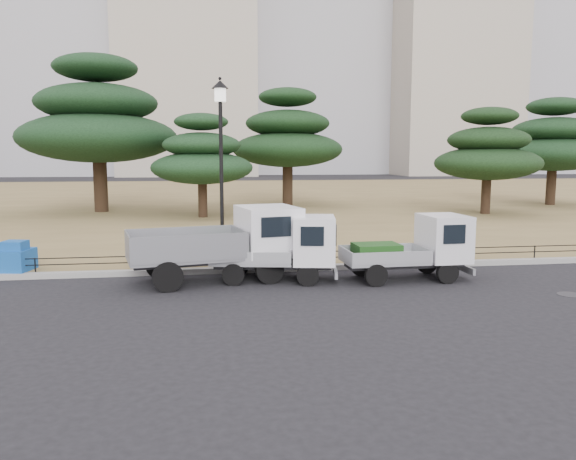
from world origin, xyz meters
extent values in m
plane|color=black|center=(0.00, 0.00, 0.00)|extent=(220.00, 220.00, 0.00)
cube|color=olive|center=(0.00, 30.60, 0.07)|extent=(120.00, 56.00, 0.15)
cube|color=gray|center=(0.00, 2.60, 0.08)|extent=(120.00, 0.25, 0.16)
cylinder|color=black|center=(-0.63, 1.03, 0.39)|extent=(0.79, 0.31, 0.77)
cylinder|color=black|center=(-0.96, 2.67, 0.39)|extent=(0.79, 0.31, 0.77)
cylinder|color=black|center=(-3.24, 0.50, 0.39)|extent=(0.79, 0.31, 0.77)
cylinder|color=black|center=(-3.57, 2.14, 0.39)|extent=(0.79, 0.31, 0.77)
cube|color=#2D2D30|center=(-2.06, 1.59, 0.59)|extent=(4.40, 1.76, 0.13)
cube|color=slate|center=(-2.82, 1.44, 1.03)|extent=(3.26, 2.25, 0.75)
cube|color=white|center=(-0.57, 1.90, 1.32)|extent=(1.83, 2.09, 1.32)
cylinder|color=black|center=(0.32, 0.64, 0.29)|extent=(0.60, 0.26, 0.58)
cylinder|color=black|center=(0.55, 1.90, 0.29)|extent=(0.60, 0.26, 0.58)
cylinder|color=black|center=(-1.59, 0.99, 0.29)|extent=(0.60, 0.26, 0.58)
cylinder|color=black|center=(-1.37, 2.25, 0.29)|extent=(0.60, 0.26, 0.58)
cube|color=#2D2D30|center=(-0.49, 1.44, 0.43)|extent=(3.22, 1.27, 0.14)
cube|color=#9C9FA2|center=(-1.05, 1.54, 0.69)|extent=(2.37, 1.69, 0.39)
cube|color=silver|center=(0.60, 1.24, 1.12)|extent=(1.33, 1.61, 1.25)
cube|color=#21671D|center=(-1.27, 1.58, 0.79)|extent=(1.33, 1.06, 0.43)
cylinder|color=black|center=(4.04, 0.40, 0.30)|extent=(0.60, 0.18, 0.59)
cylinder|color=black|center=(4.00, 1.70, 0.30)|extent=(0.60, 0.18, 0.59)
cylinder|color=black|center=(2.07, 0.33, 0.30)|extent=(0.60, 0.18, 0.59)
cylinder|color=black|center=(2.02, 1.63, 0.30)|extent=(0.60, 0.18, 0.59)
cube|color=#2D2D30|center=(3.06, 1.02, 0.43)|extent=(3.21, 0.83, 0.14)
cube|color=#9C9EA3|center=(2.48, 1.00, 0.70)|extent=(2.24, 1.41, 0.39)
cube|color=silver|center=(4.19, 1.05, 1.13)|extent=(1.15, 1.50, 1.25)
cube|color=#194814|center=(2.27, 0.99, 0.80)|extent=(1.24, 0.92, 0.43)
cylinder|color=black|center=(-1.81, 2.90, 0.22)|extent=(0.40, 0.40, 0.15)
cylinder|color=black|center=(-1.81, 2.90, 2.59)|extent=(0.11, 0.11, 4.59)
cylinder|color=white|center=(-1.81, 2.90, 5.07)|extent=(0.37, 0.37, 0.37)
cone|color=black|center=(-1.81, 2.90, 5.36)|extent=(0.48, 0.48, 0.23)
cylinder|color=black|center=(0.00, 2.75, 0.35)|extent=(38.00, 0.03, 0.03)
cylinder|color=black|center=(0.00, 2.75, 0.53)|extent=(38.00, 0.03, 0.03)
cylinder|color=black|center=(0.00, 2.75, 0.35)|extent=(0.04, 0.04, 0.40)
cube|color=#1759B3|center=(-7.84, 3.12, 0.45)|extent=(1.44, 1.17, 0.60)
cube|color=#1759B3|center=(-7.58, 2.99, 0.88)|extent=(0.69, 0.62, 0.26)
cylinder|color=#2D2D30|center=(6.50, -1.20, 0.01)|extent=(0.60, 0.60, 0.01)
cylinder|color=black|center=(-8.24, 20.03, 1.87)|extent=(0.77, 0.77, 3.44)
ellipsoid|color=black|center=(-8.24, 20.03, 4.36)|extent=(8.82, 8.82, 2.82)
ellipsoid|color=black|center=(-8.24, 20.03, 6.30)|extent=(6.74, 6.74, 2.16)
ellipsoid|color=black|center=(-8.24, 20.03, 8.23)|extent=(4.65, 4.65, 1.49)
cylinder|color=black|center=(-2.43, 16.26, 1.20)|extent=(0.47, 0.47, 2.10)
ellipsoid|color=#163319|center=(-2.43, 16.26, 2.72)|extent=(5.30, 5.30, 1.70)
ellipsoid|color=#163319|center=(-2.43, 16.26, 3.91)|extent=(4.05, 4.05, 1.29)
ellipsoid|color=#163319|center=(-2.43, 16.26, 5.09)|extent=(2.79, 2.79, 0.89)
cylinder|color=black|center=(3.00, 22.67, 1.62)|extent=(0.66, 0.66, 2.93)
ellipsoid|color=black|center=(3.00, 22.67, 3.74)|extent=(7.05, 7.05, 2.26)
ellipsoid|color=black|center=(3.00, 22.67, 5.39)|extent=(5.39, 5.39, 1.72)
ellipsoid|color=black|center=(3.00, 22.67, 7.04)|extent=(3.72, 3.72, 1.19)
cylinder|color=black|center=(13.11, 15.73, 1.29)|extent=(0.51, 0.51, 2.27)
ellipsoid|color=black|center=(13.11, 15.73, 2.94)|extent=(5.77, 5.77, 1.85)
ellipsoid|color=black|center=(13.11, 15.73, 4.22)|extent=(4.41, 4.41, 1.41)
ellipsoid|color=black|center=(13.11, 15.73, 5.50)|extent=(3.04, 3.04, 0.97)
cylinder|color=black|center=(20.15, 20.49, 1.50)|extent=(0.61, 0.61, 2.70)
ellipsoid|color=black|center=(20.15, 20.49, 3.45)|extent=(6.89, 6.89, 2.20)
ellipsoid|color=black|center=(20.15, 20.49, 4.97)|extent=(5.26, 5.26, 1.68)
ellipsoid|color=black|center=(20.15, 20.49, 6.49)|extent=(3.63, 3.63, 1.16)
cube|color=#AAA08C|center=(-5.00, 85.00, 27.50)|extent=(22.00, 20.00, 55.00)
cube|color=#AAA08C|center=(40.00, 82.00, 24.00)|extent=(20.00, 18.00, 48.00)
camera|label=1|loc=(-2.26, -13.42, 3.38)|focal=35.00mm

